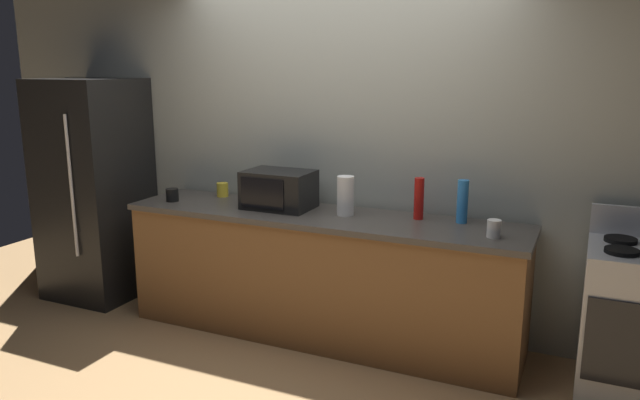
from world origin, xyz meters
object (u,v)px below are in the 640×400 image
Objects in this scene: refrigerator at (95,189)px; paper_towel_roll at (346,196)px; bottle_hot_sauce at (419,199)px; mug_yellow at (223,190)px; stove_range at (638,324)px; microwave at (279,190)px; bottle_spray_cleaner at (462,202)px; mug_black at (172,195)px; mug_white at (494,229)px.

refrigerator reaches higher than paper_towel_roll.
bottle_hot_sauce is 1.59m from mug_yellow.
refrigerator is 6.67× the size of paper_towel_roll.
microwave reaches higher than stove_range.
paper_towel_roll is (-1.83, 0.05, 0.57)m from stove_range.
bottle_hot_sauce is (-0.28, -0.02, -0.00)m from bottle_spray_cleaner.
bottle_hot_sauce reaches higher than mug_black.
stove_range is at bearing 1.70° from mug_black.
mug_black is at bearing -179.94° from mug_white.
mug_black is (-1.83, -0.25, -0.09)m from bottle_hot_sauce.
mug_white is (-0.82, -0.09, 0.49)m from stove_range.
refrigerator reaches higher than bottle_spray_cleaner.
paper_towel_roll is at bearing 1.30° from refrigerator.
bottle_spray_cleaner is 1.01× the size of bottle_hot_sauce.
stove_range reaches higher than mug_white.
refrigerator is 18.62× the size of mug_black.
bottle_hot_sauce reaches higher than stove_range.
paper_towel_roll is 1.03m from mug_white.
paper_towel_roll is at bearing -168.21° from bottle_hot_sauce.
mug_white is (0.53, -0.24, -0.09)m from bottle_hot_sauce.
mug_white is (2.36, 0.00, 0.01)m from mug_black.
microwave is 1.29m from bottle_spray_cleaner.
refrigerator is 6.36× the size of bottle_spray_cleaner.
mug_yellow reaches higher than mug_black.
mug_white is (2.11, -0.30, 0.00)m from mug_yellow.
paper_towel_roll is 0.96× the size of bottle_hot_sauce.
refrigerator is at bearing -178.70° from paper_towel_roll.
bottle_spray_cleaner is 2.93× the size of mug_black.
microwave is 4.97× the size of mug_black.
bottle_hot_sauce is at bearing 3.21° from refrigerator.
microwave is at bearing 178.83° from stove_range.
bottle_hot_sauce is 2.61× the size of mug_white.
bottle_spray_cleaner is (2.99, 0.17, 0.14)m from refrigerator.
mug_black is at bearing -172.37° from bottle_hot_sauce.
microwave is at bearing 1.62° from refrigerator.
paper_towel_roll reaches higher than mug_white.
bottle_hot_sauce is at bearing 11.79° from paper_towel_roll.
stove_range is 10.07× the size of mug_yellow.
mug_white reaches higher than mug_black.
paper_towel_roll is at bearing -8.09° from mug_yellow.
bottle_hot_sauce reaches higher than mug_white.
bottle_hot_sauce is at bearing -1.99° from mug_yellow.
microwave is 1.70× the size of bottle_spray_cleaner.
refrigerator is 0.88m from mug_black.
bottle_hot_sauce is (-1.35, 0.15, 0.58)m from stove_range.
bottle_spray_cleaner is 1.87m from mug_yellow.
mug_yellow is (-0.59, 0.16, -0.08)m from microwave.
stove_range is 3.82× the size of bottle_spray_cleaner.
mug_black is 2.36m from mug_white.
bottle_spray_cleaner is at bearing 132.78° from mug_white.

